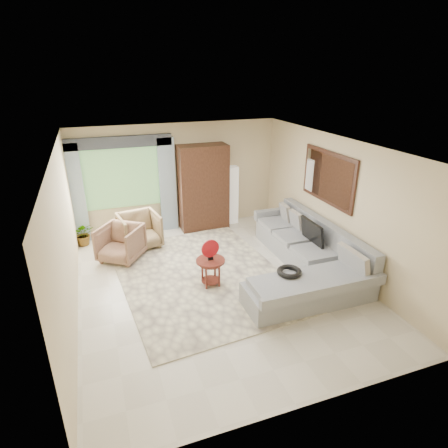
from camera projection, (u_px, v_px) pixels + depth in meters
name	position (u px, v px, depth m)	size (l,w,h in m)	color
ground	(218.00, 283.00, 7.10)	(6.00, 6.00, 0.00)	silver
area_rug	(202.00, 275.00, 7.35)	(3.00, 4.00, 0.02)	#EFE7BD
sectional_sofa	(306.00, 259.00, 7.39)	(2.30, 3.46, 0.90)	#9EA2A7
tv_screen	(312.00, 232.00, 7.54)	(0.06, 0.74, 0.48)	black
garden_hose	(289.00, 272.00, 6.42)	(0.43, 0.43, 0.09)	black
coffee_table	(211.00, 272.00, 6.93)	(0.54, 0.54, 0.54)	#441C12
red_disc	(210.00, 249.00, 6.75)	(0.34, 0.34, 0.03)	#AC1118
armchair_left	(121.00, 243.00, 7.86)	(0.80, 0.83, 0.75)	#9E6C56
armchair_right	(140.00, 230.00, 8.42)	(0.84, 0.86, 0.79)	olive
potted_plant	(84.00, 234.00, 8.55)	(0.49, 0.43, 0.55)	#999999
armoire	(203.00, 188.00, 9.22)	(1.20, 0.55, 2.10)	black
floor_lamp	(232.00, 195.00, 9.64)	(0.24, 0.24, 1.50)	silver
window	(122.00, 178.00, 8.72)	(1.80, 0.04, 1.40)	#669E59
curtain_left	(75.00, 194.00, 8.41)	(0.40, 0.08, 2.30)	#9EB7CC
curtain_right	(168.00, 185.00, 9.06)	(0.40, 0.08, 2.30)	#9EB7CC
valance	(118.00, 142.00, 8.33)	(2.40, 0.12, 0.26)	#1E232D
wall_mirror	(328.00, 177.00, 7.49)	(0.05, 1.70, 1.05)	black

